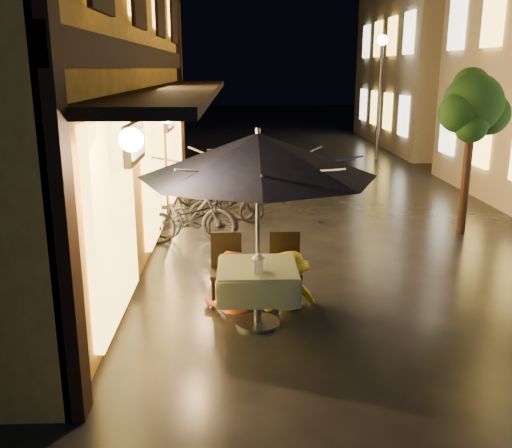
{
  "coord_description": "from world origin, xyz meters",
  "views": [
    {
      "loc": [
        -1.98,
        -6.08,
        3.12
      ],
      "look_at": [
        -1.73,
        1.12,
        1.15
      ],
      "focal_mm": 40.0,
      "sensor_mm": 36.0,
      "label": 1
    }
  ],
  "objects_px": {
    "bicycle_0": "(191,218)",
    "person_orange": "(230,252)",
    "patio_umbrella": "(258,155)",
    "person_yellow": "(290,253)",
    "cafe_table": "(258,281)",
    "table_lantern": "(258,262)"
  },
  "relations": [
    {
      "from": "cafe_table",
      "to": "person_yellow",
      "type": "xyz_separation_m",
      "value": [
        0.45,
        0.59,
        0.16
      ]
    },
    {
      "from": "bicycle_0",
      "to": "patio_umbrella",
      "type": "bearing_deg",
      "value": -170.82
    },
    {
      "from": "bicycle_0",
      "to": "person_orange",
      "type": "bearing_deg",
      "value": -173.84
    },
    {
      "from": "cafe_table",
      "to": "person_orange",
      "type": "relative_size",
      "value": 0.64
    },
    {
      "from": "person_yellow",
      "to": "bicycle_0",
      "type": "relative_size",
      "value": 0.85
    },
    {
      "from": "cafe_table",
      "to": "bicycle_0",
      "type": "xyz_separation_m",
      "value": [
        -1.09,
        3.56,
        -0.12
      ]
    },
    {
      "from": "cafe_table",
      "to": "table_lantern",
      "type": "xyz_separation_m",
      "value": [
        0.0,
        -0.24,
        0.33
      ]
    },
    {
      "from": "table_lantern",
      "to": "bicycle_0",
      "type": "height_order",
      "value": "table_lantern"
    },
    {
      "from": "cafe_table",
      "to": "table_lantern",
      "type": "bearing_deg",
      "value": -90.0
    },
    {
      "from": "patio_umbrella",
      "to": "person_yellow",
      "type": "height_order",
      "value": "patio_umbrella"
    },
    {
      "from": "patio_umbrella",
      "to": "table_lantern",
      "type": "relative_size",
      "value": 11.34
    },
    {
      "from": "patio_umbrella",
      "to": "person_orange",
      "type": "distance_m",
      "value": 1.54
    },
    {
      "from": "patio_umbrella",
      "to": "person_orange",
      "type": "bearing_deg",
      "value": 120.79
    },
    {
      "from": "person_orange",
      "to": "patio_umbrella",
      "type": "bearing_deg",
      "value": 121.78
    },
    {
      "from": "cafe_table",
      "to": "patio_umbrella",
      "type": "distance_m",
      "value": 1.56
    },
    {
      "from": "patio_umbrella",
      "to": "person_yellow",
      "type": "relative_size",
      "value": 1.9
    },
    {
      "from": "patio_umbrella",
      "to": "person_orange",
      "type": "height_order",
      "value": "patio_umbrella"
    },
    {
      "from": "patio_umbrella",
      "to": "person_orange",
      "type": "relative_size",
      "value": 1.84
    },
    {
      "from": "patio_umbrella",
      "to": "person_yellow",
      "type": "distance_m",
      "value": 1.59
    },
    {
      "from": "cafe_table",
      "to": "table_lantern",
      "type": "relative_size",
      "value": 3.96
    },
    {
      "from": "cafe_table",
      "to": "patio_umbrella",
      "type": "xyz_separation_m",
      "value": [
        -0.0,
        0.0,
        1.56
      ]
    },
    {
      "from": "patio_umbrella",
      "to": "bicycle_0",
      "type": "height_order",
      "value": "patio_umbrella"
    }
  ]
}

